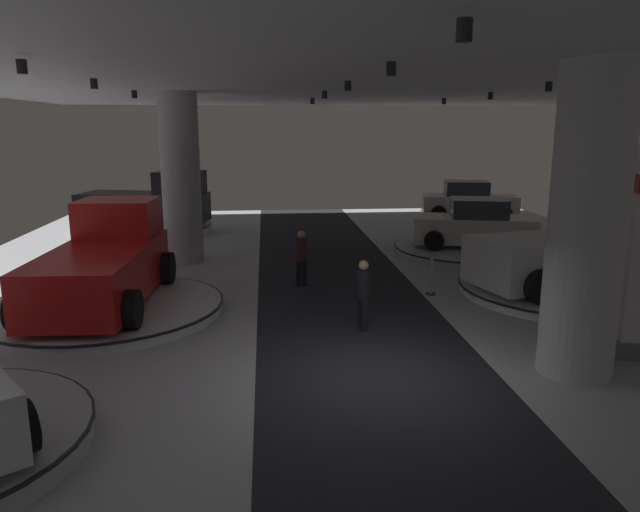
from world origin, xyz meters
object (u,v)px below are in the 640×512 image
object	(u,v)px
display_platform_mid_right	(566,289)
display_car_far_right	(474,225)
pickup_truck_mid_right	(579,250)
visitor_walking_far	(302,255)
pickup_truck_deep_left	(150,203)
display_car_deep_right	(468,202)
display_platform_far_right	(472,249)
visitor_walking_near	(363,291)
pickup_truck_mid_left	(105,262)
display_platform_deep_left	(145,227)
display_platform_mid_left	(104,308)
column_left	(181,179)
display_platform_deep_right	(468,221)
column_right	(587,224)

from	to	relation	value
display_platform_mid_right	display_car_far_right	world-z (taller)	display_car_far_right
pickup_truck_mid_right	visitor_walking_far	bearing A→B (deg)	169.15
pickup_truck_deep_left	display_platform_mid_right	bearing A→B (deg)	-40.46
display_car_deep_right	visitor_walking_far	xyz separation A→B (m)	(-8.31, -10.11, -0.15)
display_platform_far_right	visitor_walking_near	size ratio (longest dim) A/B	3.50
display_car_deep_right	visitor_walking_near	bearing A→B (deg)	-117.32
pickup_truck_deep_left	pickup_truck_mid_left	bearing A→B (deg)	-85.00
display_platform_deep_left	display_platform_mid_left	distance (m)	11.76
display_platform_far_right	display_car_far_right	world-z (taller)	display_car_far_right
column_left	pickup_truck_mid_left	world-z (taller)	column_left
display_platform_deep_right	visitor_walking_far	xyz separation A→B (m)	(-8.34, -10.10, 0.74)
display_platform_mid_left	display_platform_deep_right	size ratio (longest dim) A/B	1.21
display_platform_mid_right	visitor_walking_far	size ratio (longest dim) A/B	3.57
display_platform_deep_left	column_left	bearing A→B (deg)	-67.75
pickup_truck_mid_right	display_car_deep_right	distance (m)	11.56
display_platform_deep_right	visitor_walking_near	distance (m)	15.71
pickup_truck_deep_left	visitor_walking_near	distance (m)	15.05
display_platform_mid_left	visitor_walking_near	xyz separation A→B (m)	(5.99, -1.72, 0.76)
display_platform_mid_left	visitor_walking_near	size ratio (longest dim) A/B	3.57
display_platform_far_right	pickup_truck_mid_right	bearing A→B (deg)	-80.28
display_platform_far_right	display_platform_deep_left	world-z (taller)	display_platform_deep_left
display_car_far_right	pickup_truck_deep_left	size ratio (longest dim) A/B	0.79
display_platform_deep_left	pickup_truck_mid_left	xyz separation A→B (m)	(1.30, -11.37, 1.03)
display_platform_far_right	display_platform_deep_left	size ratio (longest dim) A/B	0.98
pickup_truck_mid_right	display_car_deep_right	world-z (taller)	pickup_truck_mid_right
display_platform_mid_right	pickup_truck_deep_left	size ratio (longest dim) A/B	1.00
column_left	pickup_truck_mid_left	distance (m)	5.66
column_right	visitor_walking_far	size ratio (longest dim) A/B	3.46
visitor_walking_near	display_platform_far_right	bearing A→B (deg)	56.19
display_car_far_right	display_platform_deep_right	world-z (taller)	display_car_far_right
column_right	display_platform_mid_left	xyz separation A→B (m)	(-9.48, 4.31, -2.60)
display_platform_far_right	display_platform_deep_right	size ratio (longest dim) A/B	1.19
visitor_walking_near	visitor_walking_far	world-z (taller)	same
display_car_far_right	display_platform_mid_left	distance (m)	12.91
column_right	pickup_truck_mid_right	xyz separation A→B (m)	(2.74, 5.01, -1.56)
display_platform_mid_left	pickup_truck_mid_left	world-z (taller)	pickup_truck_mid_left
display_platform_mid_right	display_car_far_right	size ratio (longest dim) A/B	1.26
pickup_truck_mid_right	display_platform_far_right	bearing A→B (deg)	99.72
pickup_truck_mid_right	display_platform_deep_left	bearing A→B (deg)	140.86
column_left	pickup_truck_mid_right	bearing A→B (deg)	-24.13
display_platform_mid_left	display_platform_deep_right	distance (m)	18.00
display_car_far_right	pickup_truck_mid_left	world-z (taller)	pickup_truck_mid_left
pickup_truck_deep_left	display_platform_mid_left	distance (m)	11.70
column_right	pickup_truck_mid_left	world-z (taller)	column_right
display_platform_far_right	visitor_walking_far	xyz separation A→B (m)	(-6.40, -4.07, 0.78)
display_platform_deep_right	column_left	bearing A→B (deg)	-151.37
pickup_truck_mid_right	pickup_truck_mid_left	xyz separation A→B (m)	(-12.21, -0.38, 0.01)
display_car_far_right	visitor_walking_far	bearing A→B (deg)	-147.69
column_right	display_platform_deep_right	xyz separation A→B (m)	(3.74, 16.52, -2.59)
pickup_truck_mid_left	display_platform_deep_right	xyz separation A→B (m)	(13.21, 11.89, -1.04)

